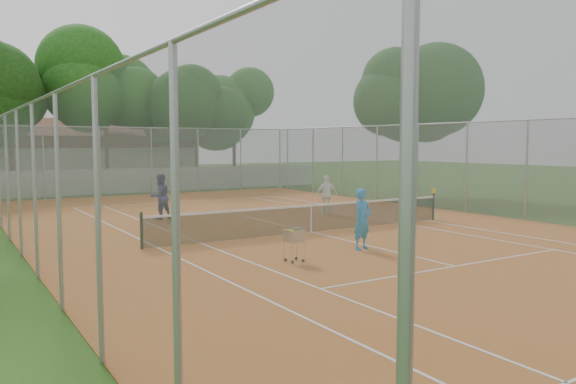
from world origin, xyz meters
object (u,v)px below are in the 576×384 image
tennis_net (311,218)px  player_far_left (160,197)px  clubhouse (75,155)px  ball_hopper (294,244)px  player_near (362,219)px  player_far_right (327,195)px

tennis_net → player_far_left: player_far_left is taller
clubhouse → player_far_left: 23.10m
ball_hopper → clubhouse: bearing=85.0°
tennis_net → ball_hopper: tennis_net is taller
player_near → player_far_left: bearing=94.3°
ball_hopper → player_far_left: bearing=88.0°
player_far_right → player_far_left: bearing=2.3°
clubhouse → player_far_right: (5.32, -25.33, -1.34)m
player_far_right → ball_hopper: bearing=70.7°
clubhouse → ball_hopper: clubhouse is taller
clubhouse → player_far_left: bearing=-93.2°
player_far_right → clubhouse: bearing=-56.7°
clubhouse → tennis_net: bearing=-86.1°
player_near → player_far_left: player_far_left is taller
tennis_net → ball_hopper: (-3.13, -3.83, -0.03)m
player_far_left → player_far_right: (6.63, -2.30, -0.07)m
player_far_right → ball_hopper: (-6.45, -7.50, -0.38)m
player_near → tennis_net: bearing=69.1°
player_far_left → ball_hopper: bearing=77.9°
tennis_net → player_far_right: (3.32, 3.67, 0.35)m
tennis_net → ball_hopper: bearing=-129.2°
player_far_left → clubhouse: bearing=-106.4°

